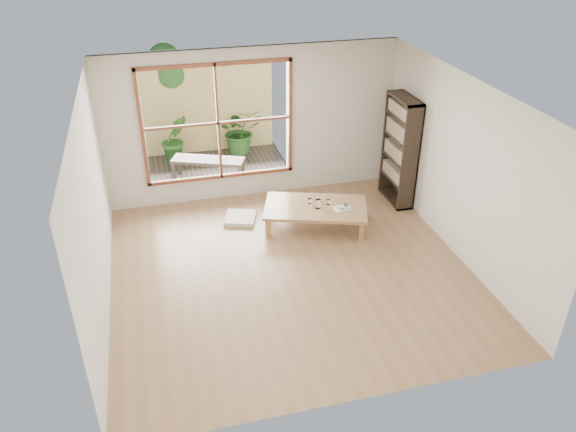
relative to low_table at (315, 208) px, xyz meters
name	(u,v)px	position (x,y,z in m)	size (l,w,h in m)	color
ground	(290,269)	(-0.70, -1.09, -0.31)	(5.00, 5.00, 0.00)	#95724A
low_table	(315,208)	(0.00, 0.00, 0.00)	(1.82, 1.37, 0.35)	#AA7C52
floor_cushion	(240,218)	(-1.14, 0.47, -0.28)	(0.49, 0.49, 0.07)	silver
bookshelf	(400,151)	(1.63, 0.50, 0.62)	(0.30, 0.84, 1.86)	#2E2319
glass_tall	(318,204)	(0.02, -0.07, 0.12)	(0.08, 0.08, 0.16)	silver
glass_mid	(328,202)	(0.22, 0.01, 0.09)	(0.06, 0.06, 0.09)	silver
glass_short	(316,198)	(0.06, 0.18, 0.09)	(0.08, 0.08, 0.10)	silver
glass_small	(310,201)	(-0.06, 0.11, 0.09)	(0.07, 0.07, 0.09)	silver
food_tray	(343,208)	(0.40, -0.19, 0.06)	(0.29, 0.22, 0.09)	white
deck	(214,171)	(-1.30, 2.47, -0.31)	(2.80, 2.00, 0.05)	#393129
garden_bench	(208,162)	(-1.44, 2.07, 0.07)	(1.37, 0.85, 0.42)	#2E2319
bamboo_fence	(204,110)	(-1.30, 3.47, 0.59)	(2.80, 0.06, 1.80)	tan
shrub_right	(240,130)	(-0.64, 3.19, 0.19)	(0.86, 0.74, 0.95)	#2C5720
shrub_left	(175,139)	(-1.96, 3.01, 0.21)	(0.54, 0.44, 0.99)	#2C5720
garden_tree	(165,73)	(-1.98, 3.77, 1.31)	(1.04, 0.85, 2.22)	#4C3D2D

